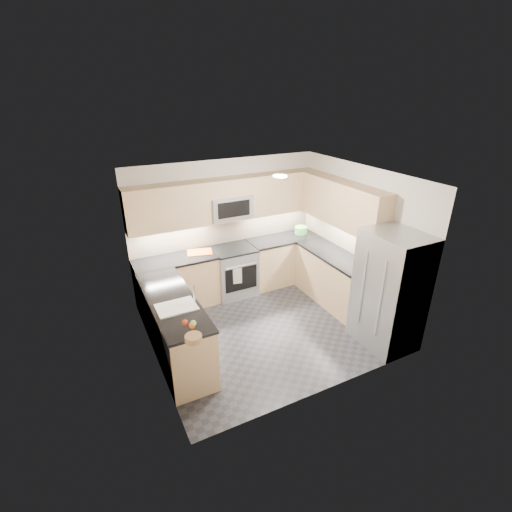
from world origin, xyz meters
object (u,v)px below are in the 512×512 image
gas_range (234,271)px  cutting_board (200,252)px  utensil_bowl (301,230)px  refrigerator (390,291)px  microwave (229,206)px  fruit_basket (193,338)px

gas_range → cutting_board: 0.80m
utensil_bowl → cutting_board: size_ratio=0.57×
refrigerator → utensil_bowl: size_ratio=7.22×
microwave → fruit_basket: size_ratio=3.80×
utensil_bowl → gas_range: bearing=-177.5°
cutting_board → refrigerator: bearing=-50.4°
gas_range → cutting_board: bearing=172.6°
cutting_board → fruit_basket: size_ratio=2.18×
microwave → utensil_bowl: microwave is taller
refrigerator → gas_range: bearing=120.9°
microwave → cutting_board: size_ratio=1.74×
microwave → refrigerator: (1.45, -2.55, -0.80)m
microwave → cutting_board: bearing=-176.0°
gas_range → microwave: size_ratio=1.20×
utensil_bowl → fruit_basket: (-3.04, -2.38, -0.03)m
microwave → cutting_board: microwave is taller
fruit_basket → utensil_bowl: bearing=38.1°
refrigerator → cutting_board: bearing=129.6°
microwave → refrigerator: size_ratio=0.42×
refrigerator → utensil_bowl: refrigerator is taller
microwave → utensil_bowl: size_ratio=3.05×
refrigerator → cutting_board: refrigerator is taller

